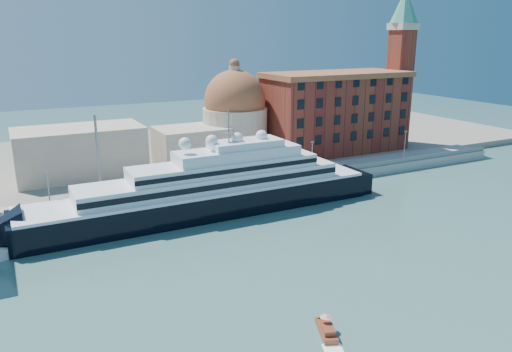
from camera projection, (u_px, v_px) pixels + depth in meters
ground at (264, 255)px, 83.69m from camera, size 400.00×400.00×0.00m
quay at (193, 193)px, 112.37m from camera, size 180.00×10.00×2.50m
land at (144, 156)px, 147.44m from camera, size 260.00×72.00×2.00m
quay_fence at (200, 190)px, 108.03m from camera, size 180.00×0.10×1.20m
superyacht at (194, 196)px, 100.53m from camera, size 82.67×11.46×24.71m
service_barge at (16, 248)px, 84.33m from camera, size 13.64×7.07×2.93m
water_taxi at (327, 330)px, 61.43m from camera, size 3.53×5.50×2.48m
warehouse at (335, 111)px, 147.38m from camera, size 43.00×19.00×23.25m
campanile at (401, 58)px, 153.94m from camera, size 8.40×8.40×47.00m
church at (183, 131)px, 132.82m from camera, size 66.00×18.00×25.50m
lamp_posts at (136, 164)px, 102.93m from camera, size 120.80×2.40×18.00m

